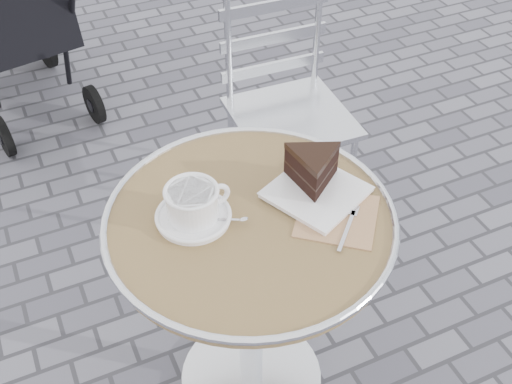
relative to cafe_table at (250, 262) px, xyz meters
name	(u,v)px	position (x,y,z in m)	size (l,w,h in m)	color
ground	(251,379)	(0.00, 0.00, -0.57)	(80.00, 80.00, 0.00)	slate
cafe_table	(250,262)	(0.00, 0.00, 0.00)	(0.72, 0.72, 0.74)	silver
cappuccino_set	(194,206)	(-0.12, 0.05, 0.21)	(0.20, 0.18, 0.09)	white
cake_plate_set	(315,173)	(0.19, 0.03, 0.22)	(0.28, 0.36, 0.11)	tan
bistro_chair	(281,82)	(0.45, 0.74, -0.01)	(0.42, 0.42, 0.89)	silver
baby_stroller	(1,11)	(-0.38, 1.89, -0.09)	(0.63, 1.08, 1.05)	black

